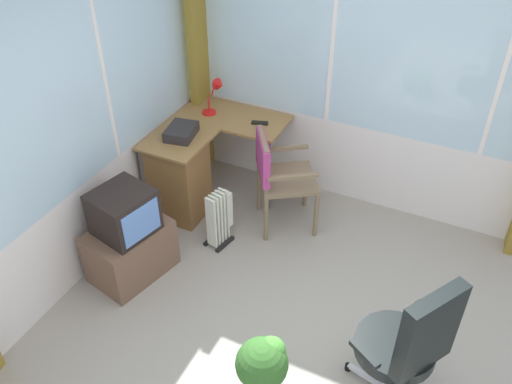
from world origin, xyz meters
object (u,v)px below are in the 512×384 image
Objects in this scene: paper_tray at (181,132)px; desk_lamp at (217,91)px; office_chair at (409,342)px; potted_plant at (263,364)px; tv_remote at (260,123)px; space_heater at (220,217)px; tv_on_stand at (129,238)px; desk at (182,173)px; wooden_armchair at (274,170)px.

desk_lamp is at bearing -7.00° from paper_tray.
office_chair is 0.93m from potted_plant.
office_chair is at bearing -151.25° from tv_remote.
tv_remote is 0.14× the size of office_chair.
space_heater is at bearing -120.45° from paper_tray.
tv_on_stand reaches higher than space_heater.
desk_lamp is 1.61m from tv_on_stand.
tv_remote is at bearing 25.83° from potted_plant.
desk_lamp reaches higher than desk.
desk is 1.39× the size of tv_on_stand.
potted_plant is (-1.17, -0.95, -0.01)m from space_heater.
space_heater is (-0.31, -0.53, -0.54)m from paper_tray.
office_chair is (-1.14, -2.28, 0.20)m from desk.
office_chair is at bearing -96.50° from tv_on_stand.
paper_tray reaches higher than desk.
desk is 0.86m from wooden_armchair.
tv_remote is 0.95m from space_heater.
wooden_armchair is 0.62m from space_heater.
potted_plant is (-1.97, -0.95, -0.52)m from tv_remote.
tv_on_stand is (-0.95, -0.06, -0.45)m from paper_tray.
desk is 7.50× the size of tv_remote.
desk is 0.40m from paper_tray.
office_chair reaches higher than space_heater.
desk is at bearing 64.39° from space_heater.
potted_plant is (-1.42, -1.47, -0.15)m from desk.
tv_remote is 0.28× the size of space_heater.
paper_tray is at bearing 59.55° from space_heater.
tv_remote is 0.16× the size of wooden_armchair.
wooden_armchair is 1.34m from tv_on_stand.
wooden_armchair is (-0.37, -0.31, -0.19)m from tv_remote.
paper_tray is 0.33× the size of wooden_armchair.
potted_plant is at bearing -145.06° from desk_lamp.
potted_plant is at bearing -158.18° from wooden_armchair.
tv_on_stand is at bearing -177.13° from desk.
wooden_armchair is (-0.43, -0.77, -0.38)m from desk_lamp.
wooden_armchair is (0.12, -0.84, -0.22)m from paper_tray.
tv_on_stand is (-1.44, 0.47, -0.42)m from tv_remote.
desk_lamp is 0.61× the size of space_heater.
paper_tray is 0.37× the size of tv_on_stand.
paper_tray is 1.05m from tv_on_stand.
potted_plant is at bearing -140.87° from space_heater.
wooden_armchair is 1.73× the size of space_heater.
desk is at bearing 175.04° from desk_lamp.
tv_remote is at bearing -18.06° from tv_on_stand.
tv_remote is 2.45m from office_chair.
tv_on_stand is 0.80m from space_heater.
wooden_armchair is at bearing -157.42° from tv_remote.
wooden_armchair reaches higher than potted_plant.
desk is 0.84m from tv_remote.
wooden_armchair is 1.96m from office_chair.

